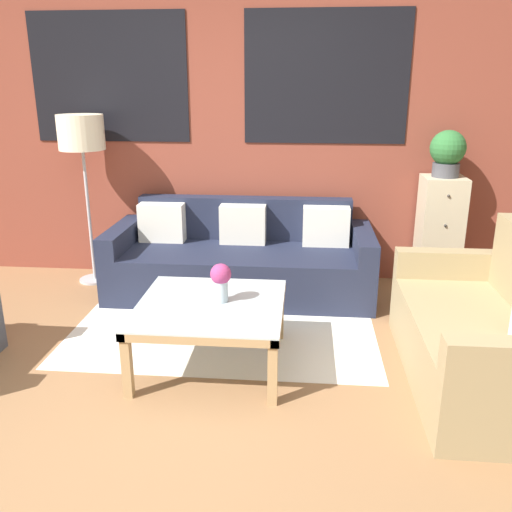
% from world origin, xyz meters
% --- Properties ---
extents(ground_plane, '(16.00, 16.00, 0.00)m').
position_xyz_m(ground_plane, '(0.00, 0.00, 0.00)').
color(ground_plane, '#8E6642').
extents(wall_back_brick, '(8.40, 0.09, 2.80)m').
position_xyz_m(wall_back_brick, '(0.00, 2.44, 1.41)').
color(wall_back_brick, brown).
rests_on(wall_back_brick, ground_plane).
extents(rug, '(2.24, 1.52, 0.00)m').
position_xyz_m(rug, '(0.22, 1.22, 0.00)').
color(rug, silver).
rests_on(rug, ground_plane).
extents(couch_dark, '(2.23, 0.88, 0.78)m').
position_xyz_m(couch_dark, '(0.26, 1.95, 0.28)').
color(couch_dark, '#1E2338').
rests_on(couch_dark, ground_plane).
extents(settee_vintage, '(0.80, 1.57, 0.92)m').
position_xyz_m(settee_vintage, '(1.92, 0.57, 0.31)').
color(settee_vintage, '#99845B').
rests_on(settee_vintage, ground_plane).
extents(coffee_table, '(0.92, 0.92, 0.43)m').
position_xyz_m(coffee_table, '(0.22, 0.64, 0.37)').
color(coffee_table, silver).
rests_on(coffee_table, ground_plane).
extents(floor_lamp, '(0.39, 0.39, 1.50)m').
position_xyz_m(floor_lamp, '(-1.13, 2.10, 1.30)').
color(floor_lamp, '#B2B2B7').
rests_on(floor_lamp, ground_plane).
extents(drawer_cabinet, '(0.35, 0.38, 1.00)m').
position_xyz_m(drawer_cabinet, '(1.97, 2.18, 0.50)').
color(drawer_cabinet, '#C6B793').
rests_on(drawer_cabinet, ground_plane).
extents(potted_plant, '(0.29, 0.29, 0.39)m').
position_xyz_m(potted_plant, '(1.97, 2.18, 1.21)').
color(potted_plant, '#47474C').
rests_on(potted_plant, drawer_cabinet).
extents(flower_vase, '(0.13, 0.13, 0.25)m').
position_xyz_m(flower_vase, '(0.28, 0.68, 0.58)').
color(flower_vase, '#ADBCC6').
rests_on(flower_vase, coffee_table).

